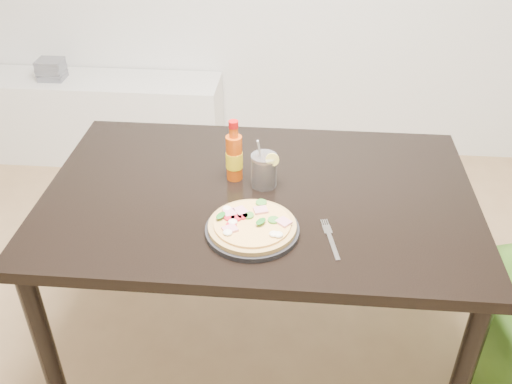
# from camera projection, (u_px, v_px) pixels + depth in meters

# --- Properties ---
(dining_table) EXTENTS (1.40, 0.90, 0.75)m
(dining_table) POSITION_uv_depth(u_px,v_px,m) (259.00, 212.00, 1.91)
(dining_table) COLOR black
(dining_table) RESTS_ON ground
(plate) EXTENTS (0.28, 0.28, 0.02)m
(plate) POSITION_uv_depth(u_px,v_px,m) (252.00, 230.00, 1.68)
(plate) COLOR black
(plate) RESTS_ON dining_table
(pizza) EXTENTS (0.26, 0.26, 0.03)m
(pizza) POSITION_uv_depth(u_px,v_px,m) (252.00, 225.00, 1.67)
(pizza) COLOR tan
(pizza) RESTS_ON plate
(hot_sauce_bottle) EXTENTS (0.06, 0.06, 0.21)m
(hot_sauce_bottle) POSITION_uv_depth(u_px,v_px,m) (234.00, 156.00, 1.88)
(hot_sauce_bottle) COLOR #C7480B
(hot_sauce_bottle) RESTS_ON dining_table
(cola_cup) EXTENTS (0.09, 0.09, 0.18)m
(cola_cup) POSITION_uv_depth(u_px,v_px,m) (264.00, 171.00, 1.86)
(cola_cup) COLOR black
(cola_cup) RESTS_ON dining_table
(fork) EXTENTS (0.05, 0.19, 0.00)m
(fork) POSITION_uv_depth(u_px,v_px,m) (330.00, 238.00, 1.65)
(fork) COLOR silver
(fork) RESTS_ON dining_table
(media_console) EXTENTS (1.40, 0.34, 0.50)m
(media_console) POSITION_uv_depth(u_px,v_px,m) (103.00, 118.00, 3.40)
(media_console) COLOR white
(media_console) RESTS_ON ground
(cd_stack) EXTENTS (0.14, 0.12, 0.11)m
(cd_stack) POSITION_uv_depth(u_px,v_px,m) (51.00, 69.00, 3.23)
(cd_stack) COLOR slate
(cd_stack) RESTS_ON media_console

